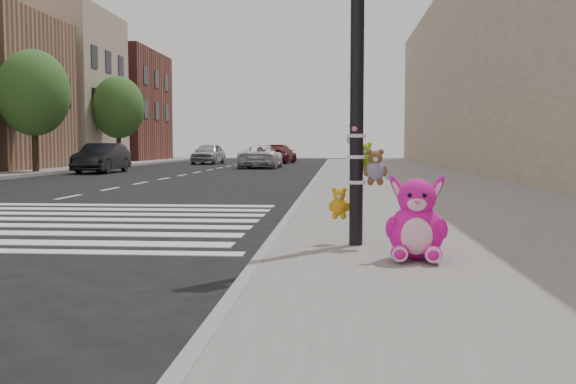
# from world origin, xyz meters

# --- Properties ---
(ground) EXTENTS (120.00, 120.00, 0.00)m
(ground) POSITION_xyz_m (0.00, 0.00, 0.00)
(ground) COLOR black
(ground) RESTS_ON ground
(sidewalk_near) EXTENTS (7.00, 80.00, 0.14)m
(sidewalk_near) POSITION_xyz_m (5.00, 10.00, 0.07)
(sidewalk_near) COLOR slate
(sidewalk_near) RESTS_ON ground
(curb_edge) EXTENTS (0.12, 80.00, 0.15)m
(curb_edge) POSITION_xyz_m (1.55, 10.00, 0.07)
(curb_edge) COLOR gray
(curb_edge) RESTS_ON ground
(bld_far_d) EXTENTS (6.00, 8.00, 10.00)m
(bld_far_d) POSITION_xyz_m (-15.50, 35.00, 5.00)
(bld_far_d) COLOR #BDA691
(bld_far_d) RESTS_ON ground
(bld_far_e) EXTENTS (6.00, 10.00, 9.00)m
(bld_far_e) POSITION_xyz_m (-15.50, 46.00, 4.50)
(bld_far_e) COLOR brown
(bld_far_e) RESTS_ON ground
(bld_near) EXTENTS (5.00, 60.00, 10.00)m
(bld_near) POSITION_xyz_m (10.50, 20.00, 5.00)
(bld_near) COLOR #BDA691
(bld_near) RESTS_ON ground
(signal_pole) EXTENTS (0.70, 0.49, 4.00)m
(signal_pole) POSITION_xyz_m (2.62, 1.81, 1.77)
(signal_pole) COLOR black
(signal_pole) RESTS_ON sidewalk_near
(tree_far_b) EXTENTS (3.20, 3.20, 5.44)m
(tree_far_b) POSITION_xyz_m (-11.20, 22.00, 3.65)
(tree_far_b) COLOR #382619
(tree_far_b) RESTS_ON sidewalk_far
(tree_far_c) EXTENTS (3.20, 3.20, 5.44)m
(tree_far_c) POSITION_xyz_m (-11.20, 33.00, 3.65)
(tree_far_c) COLOR #382619
(tree_far_c) RESTS_ON sidewalk_far
(pink_bunny) EXTENTS (0.64, 0.70, 0.90)m
(pink_bunny) POSITION_xyz_m (3.20, 0.84, 0.51)
(pink_bunny) COLOR #EA13A1
(pink_bunny) RESTS_ON sidewalk_near
(red_teddy) EXTENTS (0.14, 0.11, 0.19)m
(red_teddy) POSITION_xyz_m (3.40, 1.09, 0.23)
(red_teddy) COLOR #B72D12
(red_teddy) RESTS_ON sidewalk_near
(car_dark_far) EXTENTS (1.58, 4.35, 1.42)m
(car_dark_far) POSITION_xyz_m (-8.92, 24.10, 0.71)
(car_dark_far) COLOR black
(car_dark_far) RESTS_ON ground
(car_white_near) EXTENTS (2.23, 4.79, 1.33)m
(car_white_near) POSITION_xyz_m (-2.12, 31.30, 0.66)
(car_white_near) COLOR white
(car_white_near) RESTS_ON ground
(car_maroon_near) EXTENTS (2.52, 4.95, 1.38)m
(car_maroon_near) POSITION_xyz_m (-1.96, 40.82, 0.69)
(car_maroon_near) COLOR maroon
(car_maroon_near) RESTS_ON ground
(car_silver_deep) EXTENTS (1.95, 4.42, 1.48)m
(car_silver_deep) POSITION_xyz_m (-6.74, 38.76, 0.74)
(car_silver_deep) COLOR #B2B2B8
(car_silver_deep) RESTS_ON ground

